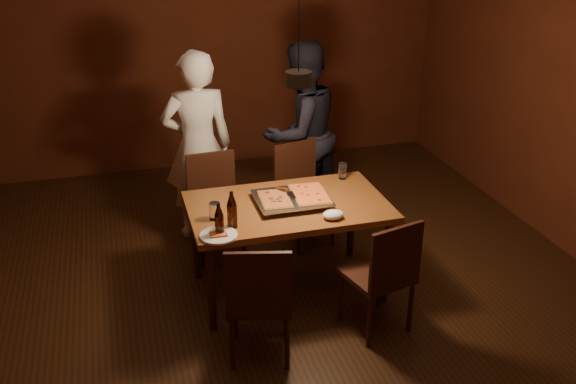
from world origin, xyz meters
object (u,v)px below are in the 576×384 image
object	(u,v)px
beer_bottle_b	(232,210)
chair_far_right	(301,184)
plate_slice	(219,235)
pendant_lamp	(298,77)
dining_table	(288,213)
chair_near_left	(259,292)
pizza_tray	(292,200)
chair_far_left	(214,196)
diner_white	(198,146)
diner_dark	(301,133)
beer_bottle_a	(219,220)
chair_near_right	(385,267)

from	to	relation	value
beer_bottle_b	chair_far_right	bearing A→B (deg)	51.98
plate_slice	pendant_lamp	world-z (taller)	pendant_lamp
dining_table	beer_bottle_b	world-z (taller)	beer_bottle_b
chair_near_left	pizza_tray	size ratio (longest dim) A/B	0.93
chair_far_left	diner_white	bearing A→B (deg)	-82.90
chair_near_left	beer_bottle_b	xyz separation A→B (m)	(-0.06, 0.54, 0.35)
dining_table	diner_white	size ratio (longest dim) A/B	0.87
diner_dark	beer_bottle_b	bearing A→B (deg)	33.12
pizza_tray	plate_slice	world-z (taller)	pizza_tray
beer_bottle_a	diner_white	xyz separation A→B (m)	(0.08, 1.48, -0.01)
chair_far_right	diner_white	bearing A→B (deg)	-34.96
diner_white	beer_bottle_b	bearing A→B (deg)	90.07
chair_near_right	beer_bottle_b	size ratio (longest dim) A/B	1.89
pizza_tray	chair_near_right	bearing A→B (deg)	-60.09
chair_near_right	plate_slice	xyz separation A→B (m)	(-1.09, 0.36, 0.22)
chair_near_right	diner_dark	distance (m)	1.97
beer_bottle_a	beer_bottle_b	distance (m)	0.14
chair_near_left	pendant_lamp	world-z (taller)	pendant_lamp
beer_bottle_a	pendant_lamp	distance (m)	1.10
chair_near_left	beer_bottle_b	size ratio (longest dim) A/B	1.89
pizza_tray	pendant_lamp	bearing A→B (deg)	-93.50
chair_near_left	pendant_lamp	size ratio (longest dim) A/B	0.46
pizza_tray	beer_bottle_b	size ratio (longest dim) A/B	2.04
diner_white	plate_slice	bearing A→B (deg)	85.39
beer_bottle_a	pendant_lamp	xyz separation A→B (m)	(0.61, 0.19, 0.89)
chair_far_left	chair_near_left	bearing A→B (deg)	87.91
chair_near_right	chair_near_left	bearing A→B (deg)	169.90
chair_near_right	plate_slice	bearing A→B (deg)	147.38
chair_near_right	diner_dark	bearing A→B (deg)	76.54
beer_bottle_a	diner_white	distance (m)	1.48
chair_far_right	pizza_tray	xyz separation A→B (m)	(-0.31, -0.79, 0.24)
beer_bottle_b	pendant_lamp	distance (m)	1.02
pizza_tray	plate_slice	distance (m)	0.73
chair_far_right	pizza_tray	world-z (taller)	chair_far_right
chair_near_left	beer_bottle_a	xyz separation A→B (m)	(-0.16, 0.45, 0.33)
diner_white	pendant_lamp	distance (m)	1.66
beer_bottle_a	chair_far_left	bearing A→B (deg)	82.59
beer_bottle_a	plate_slice	distance (m)	0.11
beer_bottle_a	pendant_lamp	bearing A→B (deg)	17.27
chair_far_right	beer_bottle_a	distance (m)	1.51
pizza_tray	beer_bottle_b	xyz separation A→B (m)	(-0.51, -0.26, 0.11)
diner_white	diner_dark	size ratio (longest dim) A/B	1.00
chair_far_right	diner_dark	world-z (taller)	diner_dark
chair_far_right	chair_near_left	size ratio (longest dim) A/B	1.00
chair_far_left	pizza_tray	world-z (taller)	chair_far_left
beer_bottle_a	chair_far_right	bearing A→B (deg)	50.94
chair_far_right	plate_slice	size ratio (longest dim) A/B	1.96
beer_bottle_b	plate_slice	world-z (taller)	beer_bottle_b
plate_slice	pendant_lamp	bearing A→B (deg)	18.42
chair_near_right	dining_table	bearing A→B (deg)	109.87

